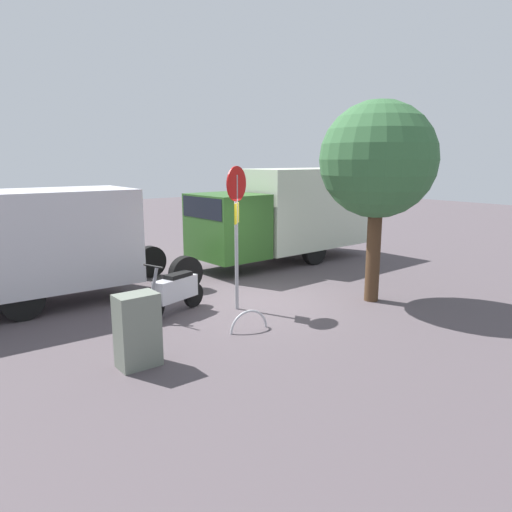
% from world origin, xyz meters
% --- Properties ---
extents(ground_plane, '(60.00, 60.00, 0.00)m').
position_xyz_m(ground_plane, '(0.00, 0.00, 0.00)').
color(ground_plane, '#4E4549').
extents(box_truck_near, '(7.96, 2.50, 3.05)m').
position_xyz_m(box_truck_near, '(-3.25, -3.02, 1.66)').
color(box_truck_near, black).
rests_on(box_truck_near, ground).
extents(motorcycle, '(1.76, 0.78, 1.20)m').
position_xyz_m(motorcycle, '(2.17, -0.35, 0.52)').
color(motorcycle, black).
rests_on(motorcycle, ground).
extents(stop_sign, '(0.71, 0.33, 3.20)m').
position_xyz_m(stop_sign, '(0.92, 0.23, 2.14)').
color(stop_sign, '#9E9EA3').
rests_on(stop_sign, ground).
extents(street_tree, '(2.67, 2.67, 4.67)m').
position_xyz_m(street_tree, '(-2.03, 1.65, 3.31)').
color(street_tree, '#47301E').
rests_on(street_tree, ground).
extents(utility_cabinet, '(0.67, 0.45, 1.23)m').
position_xyz_m(utility_cabinet, '(3.97, 1.71, 0.61)').
color(utility_cabinet, slate).
rests_on(utility_cabinet, ground).
extents(bike_rack_hoop, '(0.85, 0.15, 0.85)m').
position_xyz_m(bike_rack_hoop, '(1.55, 1.50, 0.00)').
color(bike_rack_hoop, '#B7B7BC').
rests_on(bike_rack_hoop, ground).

